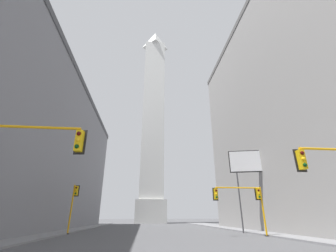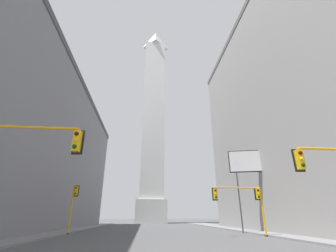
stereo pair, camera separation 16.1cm
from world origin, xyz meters
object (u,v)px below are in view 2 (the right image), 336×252
at_px(traffic_light_mid_left, 73,201).
at_px(traffic_light_near_left, 0,152).
at_px(billboard_sign, 249,164).
at_px(obelisk, 153,116).
at_px(traffic_light_mid_right, 244,198).

bearing_deg(traffic_light_mid_left, traffic_light_near_left, -85.29).
distance_m(traffic_light_near_left, billboard_sign, 27.37).
distance_m(obelisk, traffic_light_mid_left, 54.94).
height_order(obelisk, billboard_sign, obelisk).
xyz_separation_m(obelisk, traffic_light_mid_right, (8.66, -48.94, -31.48)).
bearing_deg(traffic_light_near_left, traffic_light_mid_right, 36.02).
distance_m(traffic_light_mid_left, billboard_sign, 22.87).
relative_size(obelisk, traffic_light_mid_right, 13.36).
bearing_deg(billboard_sign, traffic_light_near_left, -140.26).
bearing_deg(billboard_sign, traffic_light_mid_left, 178.12).
height_order(traffic_light_mid_left, traffic_light_mid_right, traffic_light_mid_left).
bearing_deg(obelisk, traffic_light_mid_left, -103.52).
height_order(traffic_light_near_left, billboard_sign, billboard_sign).
height_order(traffic_light_mid_right, billboard_sign, billboard_sign).
bearing_deg(traffic_light_mid_right, traffic_light_near_left, -143.98).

